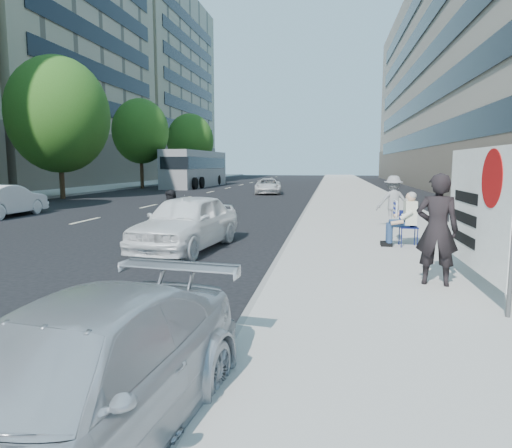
% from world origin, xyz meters
% --- Properties ---
extents(ground, '(160.00, 160.00, 0.00)m').
position_xyz_m(ground, '(0.00, 0.00, 0.00)').
color(ground, black).
rests_on(ground, ground).
extents(near_sidewalk, '(5.00, 120.00, 0.15)m').
position_xyz_m(near_sidewalk, '(4.00, 20.00, 0.07)').
color(near_sidewalk, '#B0ACA4').
rests_on(near_sidewalk, ground).
extents(far_sidewalk, '(4.50, 120.00, 0.15)m').
position_xyz_m(far_sidewalk, '(-16.75, 20.00, 0.07)').
color(far_sidewalk, '#B0ACA4').
rests_on(far_sidewalk, ground).
extents(far_bldg_north, '(22.00, 28.00, 28.00)m').
position_xyz_m(far_bldg_north, '(-30.00, 62.00, 14.00)').
color(far_bldg_north, tan).
rests_on(far_bldg_north, ground).
extents(tree_far_c, '(6.00, 6.00, 8.47)m').
position_xyz_m(tree_far_c, '(-13.70, 18.00, 5.02)').
color(tree_far_c, '#382616').
rests_on(tree_far_c, ground).
extents(tree_far_d, '(4.80, 4.80, 7.65)m').
position_xyz_m(tree_far_d, '(-13.70, 30.00, 4.89)').
color(tree_far_d, '#382616').
rests_on(tree_far_d, ground).
extents(tree_far_e, '(5.40, 5.40, 7.89)m').
position_xyz_m(tree_far_e, '(-13.70, 44.00, 4.78)').
color(tree_far_e, '#382616').
rests_on(tree_far_e, ground).
extents(seated_protester, '(0.83, 1.12, 1.31)m').
position_xyz_m(seated_protester, '(4.25, 3.57, 0.87)').
color(seated_protester, navy).
rests_on(seated_protester, near_sidewalk).
extents(jogger, '(1.12, 0.77, 1.60)m').
position_xyz_m(jogger, '(4.45, 7.12, 0.95)').
color(jogger, gray).
rests_on(jogger, near_sidewalk).
extents(pedestrian_woman, '(0.73, 0.56, 1.81)m').
position_xyz_m(pedestrian_woman, '(4.22, 0.01, 1.05)').
color(pedestrian_woman, black).
rests_on(pedestrian_woman, near_sidewalk).
extents(protest_banner, '(0.08, 3.06, 2.20)m').
position_xyz_m(protest_banner, '(4.78, -0.03, 1.40)').
color(protest_banner, '#4C4C4C').
rests_on(protest_banner, near_sidewalk).
extents(parked_sedan, '(2.00, 3.98, 1.11)m').
position_xyz_m(parked_sedan, '(0.74, -4.87, 0.56)').
color(parked_sedan, silver).
rests_on(parked_sedan, ground).
extents(white_sedan_near, '(2.08, 4.16, 1.36)m').
position_xyz_m(white_sedan_near, '(-1.00, 3.15, 0.68)').
color(white_sedan_near, white).
rests_on(white_sedan_near, ground).
extents(white_sedan_mid, '(1.47, 3.94, 1.29)m').
position_xyz_m(white_sedan_mid, '(-10.41, 8.76, 0.64)').
color(white_sedan_mid, white).
rests_on(white_sedan_mid, ground).
extents(white_sedan_far, '(2.26, 4.09, 1.08)m').
position_xyz_m(white_sedan_far, '(-1.90, 24.59, 0.54)').
color(white_sedan_far, silver).
rests_on(white_sedan_far, ground).
extents(motorcycle, '(0.75, 2.05, 1.42)m').
position_xyz_m(motorcycle, '(-1.63, 3.93, 0.64)').
color(motorcycle, black).
rests_on(motorcycle, ground).
extents(bus, '(2.95, 12.12, 3.30)m').
position_xyz_m(bus, '(-9.97, 33.79, 1.64)').
color(bus, gray).
rests_on(bus, ground).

